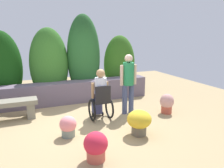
{
  "coord_description": "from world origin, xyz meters",
  "views": [
    {
      "loc": [
        -1.39,
        -5.12,
        2.2
      ],
      "look_at": [
        0.85,
        0.29,
        0.85
      ],
      "focal_mm": 35.5,
      "sensor_mm": 36.0,
      "label": 1
    }
  ],
  "objects_px": {
    "stone_bench": "(5,107)",
    "flower_pot_red_accent": "(167,103)",
    "flower_pot_terracotta_by_wall": "(96,146)",
    "flower_pot_small_foreground": "(68,126)",
    "person_standing_companion": "(128,80)",
    "flower_pot_purple_near": "(139,121)",
    "person_in_wheelchair": "(100,96)"
  },
  "relations": [
    {
      "from": "stone_bench",
      "to": "flower_pot_red_accent",
      "type": "relative_size",
      "value": 2.86
    },
    {
      "from": "flower_pot_terracotta_by_wall",
      "to": "flower_pot_small_foreground",
      "type": "xyz_separation_m",
      "value": [
        -0.26,
        1.11,
        -0.03
      ]
    },
    {
      "from": "flower_pot_red_accent",
      "to": "person_standing_companion",
      "type": "bearing_deg",
      "value": 157.79
    },
    {
      "from": "flower_pot_terracotta_by_wall",
      "to": "flower_pot_red_accent",
      "type": "height_order",
      "value": "flower_pot_red_accent"
    },
    {
      "from": "stone_bench",
      "to": "flower_pot_terracotta_by_wall",
      "type": "bearing_deg",
      "value": -63.98
    },
    {
      "from": "flower_pot_red_accent",
      "to": "flower_pot_small_foreground",
      "type": "xyz_separation_m",
      "value": [
        -2.85,
        -0.39,
        -0.05
      ]
    },
    {
      "from": "person_standing_companion",
      "to": "flower_pot_small_foreground",
      "type": "bearing_deg",
      "value": -157.05
    },
    {
      "from": "flower_pot_purple_near",
      "to": "flower_pot_red_accent",
      "type": "xyz_separation_m",
      "value": [
        1.39,
        0.9,
        -0.03
      ]
    },
    {
      "from": "person_standing_companion",
      "to": "person_in_wheelchair",
      "type": "bearing_deg",
      "value": -173.35
    },
    {
      "from": "flower_pot_purple_near",
      "to": "flower_pot_small_foreground",
      "type": "xyz_separation_m",
      "value": [
        -1.46,
        0.5,
        -0.08
      ]
    },
    {
      "from": "stone_bench",
      "to": "person_standing_companion",
      "type": "bearing_deg",
      "value": -17.5
    },
    {
      "from": "person_standing_companion",
      "to": "flower_pot_purple_near",
      "type": "height_order",
      "value": "person_standing_companion"
    },
    {
      "from": "person_standing_companion",
      "to": "stone_bench",
      "type": "bearing_deg",
      "value": 166.38
    },
    {
      "from": "stone_bench",
      "to": "flower_pot_purple_near",
      "type": "distance_m",
      "value": 3.43
    },
    {
      "from": "stone_bench",
      "to": "person_in_wheelchair",
      "type": "relative_size",
      "value": 1.19
    },
    {
      "from": "flower_pot_red_accent",
      "to": "flower_pot_small_foreground",
      "type": "relative_size",
      "value": 1.19
    },
    {
      "from": "stone_bench",
      "to": "flower_pot_purple_near",
      "type": "relative_size",
      "value": 2.84
    },
    {
      "from": "stone_bench",
      "to": "flower_pot_terracotta_by_wall",
      "type": "distance_m",
      "value": 3.07
    },
    {
      "from": "flower_pot_red_accent",
      "to": "flower_pot_small_foreground",
      "type": "height_order",
      "value": "flower_pot_red_accent"
    },
    {
      "from": "person_in_wheelchair",
      "to": "flower_pot_terracotta_by_wall",
      "type": "relative_size",
      "value": 2.51
    },
    {
      "from": "stone_bench",
      "to": "flower_pot_purple_near",
      "type": "height_order",
      "value": "flower_pot_purple_near"
    },
    {
      "from": "person_in_wheelchair",
      "to": "flower_pot_purple_near",
      "type": "distance_m",
      "value": 1.33
    },
    {
      "from": "flower_pot_purple_near",
      "to": "flower_pot_red_accent",
      "type": "bearing_deg",
      "value": 32.88
    },
    {
      "from": "flower_pot_red_accent",
      "to": "flower_pot_purple_near",
      "type": "bearing_deg",
      "value": -147.12
    },
    {
      "from": "stone_bench",
      "to": "flower_pot_red_accent",
      "type": "xyz_separation_m",
      "value": [
        4.15,
        -1.14,
        -0.06
      ]
    },
    {
      "from": "person_in_wheelchair",
      "to": "person_standing_companion",
      "type": "relative_size",
      "value": 0.81
    },
    {
      "from": "flower_pot_small_foreground",
      "to": "flower_pot_red_accent",
      "type": "bearing_deg",
      "value": 7.85
    },
    {
      "from": "person_in_wheelchair",
      "to": "flower_pot_small_foreground",
      "type": "relative_size",
      "value": 2.85
    },
    {
      "from": "person_in_wheelchair",
      "to": "flower_pot_small_foreground",
      "type": "distance_m",
      "value": 1.27
    },
    {
      "from": "stone_bench",
      "to": "flower_pot_small_foreground",
      "type": "relative_size",
      "value": 3.4
    },
    {
      "from": "flower_pot_terracotta_by_wall",
      "to": "flower_pot_red_accent",
      "type": "distance_m",
      "value": 3.0
    },
    {
      "from": "person_in_wheelchair",
      "to": "flower_pot_purple_near",
      "type": "xyz_separation_m",
      "value": [
        0.48,
        -1.2,
        -0.31
      ]
    }
  ]
}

